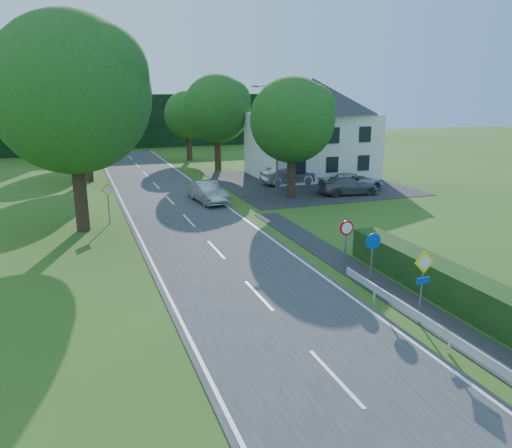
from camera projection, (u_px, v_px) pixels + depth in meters
name	position (u px, v px, depth m)	size (l,w,h in m)	color
road	(206.00, 239.00, 26.34)	(7.00, 80.00, 0.04)	#323234
parking_pad	(305.00, 183.00, 42.11)	(14.00, 16.00, 0.04)	#27282A
line_edge_left	(143.00, 245.00, 25.25)	(0.12, 80.00, 0.01)	white
line_edge_right	(263.00, 232.00, 27.42)	(0.12, 80.00, 0.01)	white
line_centre	(206.00, 238.00, 26.33)	(0.12, 80.00, 0.01)	white
tree_main	(74.00, 125.00, 26.45)	(9.40, 9.40, 11.64)	#215218
tree_left_far	(86.00, 131.00, 41.67)	(7.00, 7.00, 8.58)	#215218
tree_right_far	(217.00, 123.00, 47.42)	(7.40, 7.40, 9.09)	#215218
tree_left_back	(87.00, 125.00, 52.78)	(6.60, 6.60, 8.07)	#215218
tree_right_back	(189.00, 126.00, 54.53)	(6.20, 6.20, 7.56)	#215218
tree_right_mid	(292.00, 138.00, 35.30)	(7.00, 7.00, 8.58)	#215218
treeline_right	(177.00, 120.00, 69.76)	(30.00, 5.00, 7.00)	black
house_white	(312.00, 127.00, 44.35)	(10.60, 8.40, 8.60)	silver
streetlight	(276.00, 134.00, 36.92)	(2.03, 0.18, 8.00)	slate
sign_priority_right	(423.00, 274.00, 16.42)	(0.78, 0.09, 2.59)	slate
sign_roundabout	(372.00, 250.00, 19.17)	(0.64, 0.08, 2.37)	slate
sign_speed_limit	(346.00, 234.00, 20.95)	(0.64, 0.11, 2.37)	slate
sign_priority_left	(108.00, 195.00, 28.91)	(0.78, 0.09, 2.44)	slate
moving_car	(208.00, 192.00, 34.62)	(1.54, 4.42, 1.46)	#9D9EA2
motorcycle	(191.00, 189.00, 36.95)	(0.66, 1.90, 1.00)	black
parked_car_silver_a	(289.00, 175.00, 41.18)	(1.65, 4.73, 1.56)	#AAAAAE
parked_car_grey	(348.00, 186.00, 37.21)	(1.80, 4.43, 1.28)	#57585D
parked_car_silver_b	(352.00, 182.00, 38.43)	(2.32, 5.04, 1.40)	#A3A4AA
parasol	(292.00, 178.00, 39.03)	(1.91, 1.95, 1.76)	red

